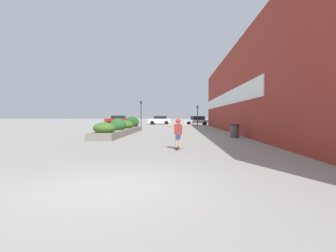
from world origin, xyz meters
name	(u,v)px	position (x,y,z in m)	size (l,w,h in m)	color
ground_plane	(111,188)	(0.00, 0.00, 0.00)	(300.00, 300.00, 0.00)	gray
building_wall_right	(238,90)	(6.22, 16.95, 3.66)	(0.67, 38.86, 7.33)	maroon
planter_box	(122,129)	(-3.30, 15.86, 0.45)	(1.57, 12.05, 1.42)	slate
skateboard	(178,148)	(1.33, 6.21, 0.07)	(0.28, 0.77, 0.09)	black
skateboarder	(178,130)	(1.33, 6.21, 0.84)	(1.16, 0.24, 1.25)	tan
trash_bin	(235,131)	(5.10, 12.57, 0.45)	(0.61, 0.61, 0.90)	#514C47
car_leftmost	(160,120)	(-2.09, 40.85, 0.80)	(3.99, 1.94, 1.50)	silver
car_center_left	(240,120)	(11.69, 40.24, 0.82)	(4.48, 1.96, 1.53)	#BCBCC1
car_center_right	(118,120)	(-9.28, 39.66, 0.83)	(4.12, 2.00, 1.58)	maroon
car_rightmost	(197,120)	(4.24, 38.04, 0.77)	(4.16, 1.91, 1.48)	#BCBCC1
traffic_light_left	(141,109)	(-4.49, 34.58, 2.54)	(0.28, 0.30, 3.76)	black
traffic_light_right	(198,112)	(4.09, 34.30, 2.11)	(0.28, 0.30, 3.06)	black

